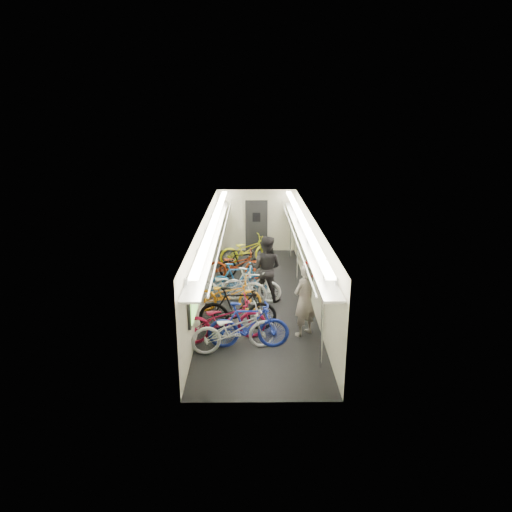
{
  "coord_description": "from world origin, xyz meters",
  "views": [
    {
      "loc": [
        -0.18,
        -12.24,
        5.04
      ],
      "look_at": [
        -0.06,
        0.47,
        1.15
      ],
      "focal_mm": 32.0,
      "sensor_mm": 36.0,
      "label": 1
    }
  ],
  "objects_px": {
    "passenger_mid": "(266,268)",
    "backpack": "(310,270)",
    "passenger_near": "(304,300)",
    "bicycle_0": "(235,330)",
    "bicycle_1": "(248,325)"
  },
  "relations": [
    {
      "from": "passenger_near",
      "to": "bicycle_1",
      "type": "bearing_deg",
      "value": -15.22
    },
    {
      "from": "bicycle_1",
      "to": "backpack",
      "type": "distance_m",
      "value": 2.47
    },
    {
      "from": "passenger_mid",
      "to": "backpack",
      "type": "relative_size",
      "value": 4.97
    },
    {
      "from": "passenger_mid",
      "to": "passenger_near",
      "type": "bearing_deg",
      "value": 127.53
    },
    {
      "from": "passenger_near",
      "to": "passenger_mid",
      "type": "bearing_deg",
      "value": -110.49
    },
    {
      "from": "bicycle_0",
      "to": "passenger_near",
      "type": "distance_m",
      "value": 1.84
    },
    {
      "from": "passenger_near",
      "to": "bicycle_0",
      "type": "bearing_deg",
      "value": -15.77
    },
    {
      "from": "bicycle_1",
      "to": "passenger_near",
      "type": "xyz_separation_m",
      "value": [
        1.32,
        0.65,
        0.35
      ]
    },
    {
      "from": "bicycle_0",
      "to": "bicycle_1",
      "type": "height_order",
      "value": "bicycle_1"
    },
    {
      "from": "passenger_near",
      "to": "passenger_mid",
      "type": "relative_size",
      "value": 0.95
    },
    {
      "from": "passenger_mid",
      "to": "backpack",
      "type": "distance_m",
      "value": 1.61
    },
    {
      "from": "bicycle_0",
      "to": "passenger_near",
      "type": "bearing_deg",
      "value": -78.7
    },
    {
      "from": "passenger_near",
      "to": "passenger_mid",
      "type": "height_order",
      "value": "passenger_mid"
    },
    {
      "from": "passenger_near",
      "to": "passenger_mid",
      "type": "xyz_separation_m",
      "value": [
        -0.85,
        2.21,
        0.04
      ]
    },
    {
      "from": "bicycle_1",
      "to": "passenger_mid",
      "type": "bearing_deg",
      "value": -9.94
    }
  ]
}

